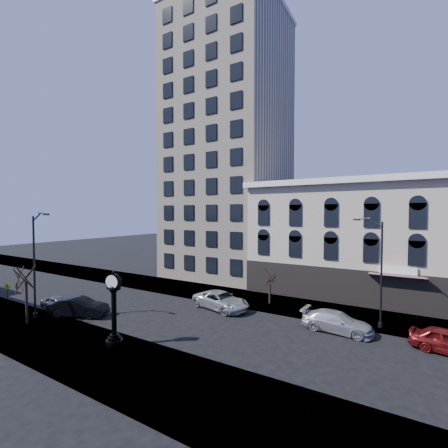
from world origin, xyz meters
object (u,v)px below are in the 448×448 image
Objects in this scene: street_lamp_near at (38,237)px; street_clock at (114,311)px; warning_sign at (7,290)px; car_near_a at (59,303)px; car_near_b at (79,307)px.

street_clock is at bearing -1.97° from street_lamp_near.
street_lamp_near is 4.23× the size of warning_sign.
warning_sign is at bearing 106.57° from car_near_a.
street_clock is 0.55× the size of street_lamp_near.
car_near_a is (5.40, 1.87, -0.95)m from warning_sign.
street_lamp_near reaches higher than car_near_b.
street_clock is 1.01× the size of car_near_b.
street_clock is at bearing -105.46° from car_near_a.
car_near_a is at bearing 65.34° from car_near_b.
warning_sign is (-16.00, 0.55, -0.78)m from street_clock.
warning_sign is 5.79m from car_near_a.
warning_sign is 0.56× the size of car_near_a.
street_clock is 1.30× the size of car_near_a.
car_near_b is at bearing 147.17° from street_clock.
car_near_b is (3.09, -0.04, 0.16)m from car_near_a.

